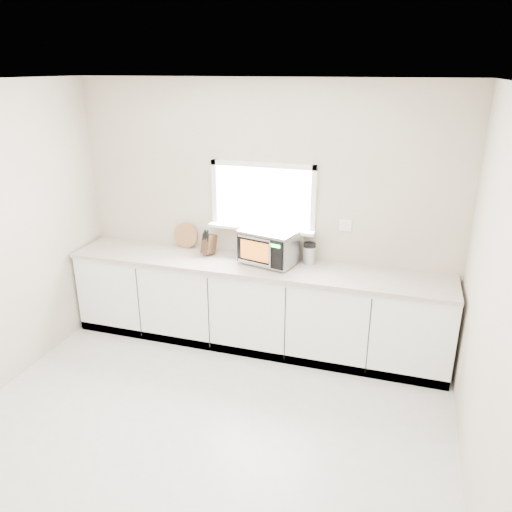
% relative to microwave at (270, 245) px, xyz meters
% --- Properties ---
extents(ground, '(4.00, 4.00, 0.00)m').
position_rel_microwave_xyz_m(ground, '(-0.14, -1.78, -1.10)').
color(ground, beige).
rests_on(ground, ground).
extents(back_wall, '(4.00, 0.17, 2.70)m').
position_rel_microwave_xyz_m(back_wall, '(-0.14, 0.22, 0.26)').
color(back_wall, beige).
rests_on(back_wall, ground).
extents(cabinets, '(3.92, 0.60, 0.88)m').
position_rel_microwave_xyz_m(cabinets, '(-0.14, -0.08, -0.66)').
color(cabinets, white).
rests_on(cabinets, ground).
extents(countertop, '(3.92, 0.64, 0.04)m').
position_rel_microwave_xyz_m(countertop, '(-0.14, -0.09, -0.20)').
color(countertop, '#C0B09F').
rests_on(countertop, cabinets).
extents(microwave, '(0.62, 0.54, 0.35)m').
position_rel_microwave_xyz_m(microwave, '(0.00, 0.00, 0.00)').
color(microwave, black).
rests_on(microwave, countertop).
extents(knife_block, '(0.14, 0.21, 0.29)m').
position_rel_microwave_xyz_m(knife_block, '(-0.68, 0.03, -0.06)').
color(knife_block, '#432C18').
rests_on(knife_block, countertop).
extents(cutting_board, '(0.28, 0.07, 0.28)m').
position_rel_microwave_xyz_m(cutting_board, '(-1.01, 0.16, -0.04)').
color(cutting_board, '#AA7C41').
rests_on(cutting_board, countertop).
extents(coffee_grinder, '(0.16, 0.16, 0.22)m').
position_rel_microwave_xyz_m(coffee_grinder, '(0.39, 0.09, -0.07)').
color(coffee_grinder, '#AEB1B5').
rests_on(coffee_grinder, countertop).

